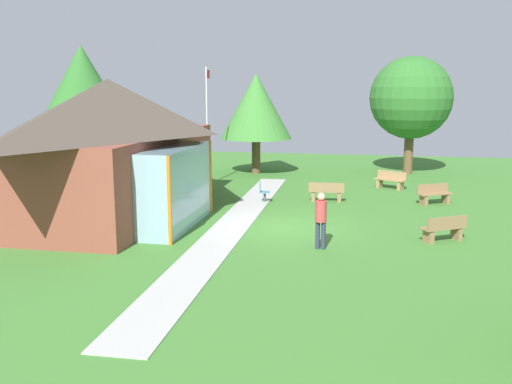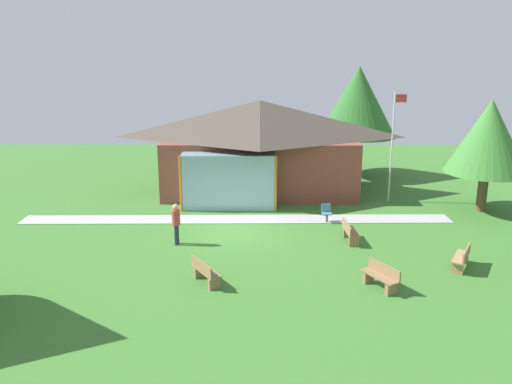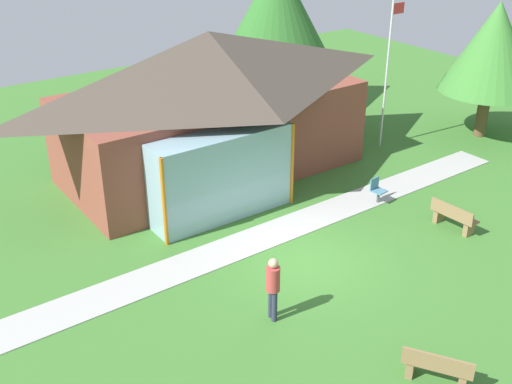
# 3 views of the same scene
# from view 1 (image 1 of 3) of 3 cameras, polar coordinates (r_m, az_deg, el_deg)

# --- Properties ---
(ground_plane) EXTENTS (44.00, 44.00, 0.00)m
(ground_plane) POSITION_cam_1_polar(r_m,az_deg,el_deg) (20.01, 2.56, -3.59)
(ground_plane) COLOR #3D752D
(pavilion) EXTENTS (11.44, 6.81, 5.15)m
(pavilion) POSITION_cam_1_polar(r_m,az_deg,el_deg) (22.44, -14.08, 4.60)
(pavilion) COLOR brown
(pavilion) RESTS_ON ground_plane
(footpath) EXTENTS (20.31, 1.62, 0.03)m
(footpath) POSITION_cam_1_polar(r_m,az_deg,el_deg) (20.33, -2.36, -3.32)
(footpath) COLOR #ADADA8
(footpath) RESTS_ON ground_plane
(flagpole) EXTENTS (0.64, 0.08, 5.78)m
(flagpole) POSITION_cam_1_polar(r_m,az_deg,el_deg) (28.29, -4.91, 7.09)
(flagpole) COLOR silver
(flagpole) RESTS_ON ground_plane
(bench_front_center) EXTENTS (1.17, 1.50, 0.84)m
(bench_front_center) POSITION_cam_1_polar(r_m,az_deg,el_deg) (19.12, 18.27, -3.57)
(bench_front_center) COLOR olive
(bench_front_center) RESTS_ON ground_plane
(bench_mid_right) EXTENTS (0.53, 1.52, 0.84)m
(bench_mid_right) POSITION_cam_1_polar(r_m,az_deg,el_deg) (24.55, 7.04, -0.03)
(bench_mid_right) COLOR olive
(bench_mid_right) RESTS_ON ground_plane
(bench_front_right) EXTENTS (1.14, 1.52, 0.84)m
(bench_front_right) POSITION_cam_1_polar(r_m,az_deg,el_deg) (24.96, 17.38, -0.27)
(bench_front_right) COLOR olive
(bench_front_right) RESTS_ON ground_plane
(bench_lawn_far_right) EXTENTS (1.12, 1.52, 0.84)m
(bench_lawn_far_right) POSITION_cam_1_polar(r_m,az_deg,el_deg) (28.13, 13.27, 1.12)
(bench_lawn_far_right) COLOR #9E7A51
(bench_lawn_far_right) RESTS_ON ground_plane
(patio_chair_lawn_spare) EXTENTS (0.50, 0.50, 0.86)m
(patio_chair_lawn_spare) POSITION_cam_1_polar(r_m,az_deg,el_deg) (24.22, 0.72, -0.06)
(patio_chair_lawn_spare) COLOR teal
(patio_chair_lawn_spare) RESTS_ON ground_plane
(visitor_strolling_lawn) EXTENTS (0.34, 0.34, 1.74)m
(visitor_strolling_lawn) POSITION_cam_1_polar(r_m,az_deg,el_deg) (17.34, 6.50, -2.41)
(visitor_strolling_lawn) COLOR #2D3347
(visitor_strolling_lawn) RESTS_ON ground_plane
(tree_behind_pavilion_right) EXTENTS (4.83, 4.83, 6.85)m
(tree_behind_pavilion_right) POSITION_cam_1_polar(r_m,az_deg,el_deg) (29.80, -16.90, 9.69)
(tree_behind_pavilion_right) COLOR brown
(tree_behind_pavilion_right) RESTS_ON ground_plane
(tree_far_east) EXTENTS (4.52, 4.52, 6.48)m
(tree_far_east) POSITION_cam_1_polar(r_m,az_deg,el_deg) (32.96, 15.23, 9.03)
(tree_far_east) COLOR brown
(tree_far_east) RESTS_ON ground_plane
(tree_east_hedge) EXTENTS (3.99, 3.99, 5.55)m
(tree_east_hedge) POSITION_cam_1_polar(r_m,az_deg,el_deg) (31.97, 0.01, 8.52)
(tree_east_hedge) COLOR brown
(tree_east_hedge) RESTS_ON ground_plane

